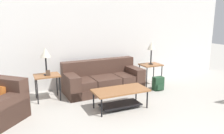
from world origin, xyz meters
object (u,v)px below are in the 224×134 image
object	(u,v)px
side_table_left	(47,77)
side_table_right	(151,66)
coffee_table	(120,94)
table_lamp_right	(151,47)
backpack	(158,84)
table_lamp_left	(45,54)
couch	(103,80)

from	to	relation	value
side_table_left	side_table_right	xyz separation A→B (m)	(2.96, 0.00, 0.00)
coffee_table	table_lamp_right	xyz separation A→B (m)	(1.59, 1.19, 0.82)
table_lamp_right	backpack	world-z (taller)	table_lamp_right
coffee_table	table_lamp_left	distance (m)	2.00
table_lamp_right	side_table_left	bearing A→B (deg)	-180.00
side_table_left	side_table_right	world-z (taller)	same
coffee_table	table_lamp_left	xyz separation A→B (m)	(-1.37, 1.19, 0.82)
table_lamp_right	backpack	distance (m)	1.09
couch	side_table_left	distance (m)	1.50
couch	table_lamp_right	size ratio (longest dim) A/B	3.30
side_table_right	backpack	size ratio (longest dim) A/B	1.69
coffee_table	side_table_right	world-z (taller)	side_table_right
coffee_table	side_table_right	size ratio (longest dim) A/B	1.93
side_table_left	backpack	world-z (taller)	side_table_left
side_table_right	backpack	bearing A→B (deg)	-98.97
side_table_left	table_lamp_left	world-z (taller)	table_lamp_left
side_table_left	side_table_right	bearing A→B (deg)	0.00
couch	table_lamp_right	bearing A→B (deg)	-3.15
side_table_left	backpack	size ratio (longest dim) A/B	1.69
side_table_right	couch	bearing A→B (deg)	176.85
backpack	table_lamp_right	bearing A→B (deg)	81.03
side_table_left	side_table_right	distance (m)	2.96
table_lamp_left	table_lamp_right	size ratio (longest dim) A/B	1.00
side_table_left	table_lamp_right	world-z (taller)	table_lamp_right
table_lamp_left	backpack	distance (m)	3.08
coffee_table	side_table_left	xyz separation A→B (m)	(-1.37, 1.19, 0.24)
coffee_table	side_table_left	size ratio (longest dim) A/B	1.93
side_table_left	backpack	distance (m)	2.95
coffee_table	backpack	bearing A→B (deg)	24.41
couch	side_table_right	size ratio (longest dim) A/B	3.45
couch	backpack	world-z (taller)	couch
side_table_left	couch	bearing A→B (deg)	3.16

